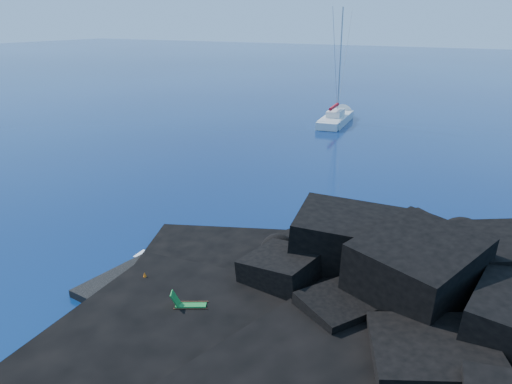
# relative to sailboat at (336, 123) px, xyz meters

# --- Properties ---
(ground) EXTENTS (400.00, 400.00, 0.00)m
(ground) POSITION_rel_sailboat_xyz_m (2.89, -39.82, 0.00)
(ground) COLOR #030E35
(ground) RESTS_ON ground
(headland) EXTENTS (24.00, 24.00, 3.60)m
(headland) POSITION_rel_sailboat_xyz_m (15.89, -36.82, 0.00)
(headland) COLOR black
(headland) RESTS_ON ground
(beach) EXTENTS (9.08, 6.86, 0.70)m
(beach) POSITION_rel_sailboat_xyz_m (7.39, -39.32, 0.00)
(beach) COLOR black
(beach) RESTS_ON ground
(surf_foam) EXTENTS (10.00, 8.00, 0.06)m
(surf_foam) POSITION_rel_sailboat_xyz_m (7.89, -34.82, 0.00)
(surf_foam) COLOR white
(surf_foam) RESTS_ON ground
(sailboat) EXTENTS (4.10, 12.43, 12.79)m
(sailboat) POSITION_rel_sailboat_xyz_m (0.00, 0.00, 0.00)
(sailboat) COLOR silver
(sailboat) RESTS_ON ground
(deck_chair) EXTENTS (1.53, 1.23, 0.97)m
(deck_chair) POSITION_rel_sailboat_xyz_m (8.57, -40.64, 0.84)
(deck_chair) COLOR #19712D
(deck_chair) RESTS_ON beach
(towel) EXTENTS (2.02, 1.25, 0.05)m
(towel) POSITION_rel_sailboat_xyz_m (6.25, -38.00, 0.37)
(towel) COLOR silver
(towel) RESTS_ON beach
(sunbather) EXTENTS (1.69, 0.72, 0.22)m
(sunbather) POSITION_rel_sailboat_xyz_m (6.25, -38.00, 0.51)
(sunbather) COLOR #DCAC73
(sunbather) RESTS_ON towel
(marker_cone) EXTENTS (0.43, 0.43, 0.51)m
(marker_cone) POSITION_rel_sailboat_xyz_m (5.34, -39.69, 0.60)
(marker_cone) COLOR #FF670D
(marker_cone) RESTS_ON beach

